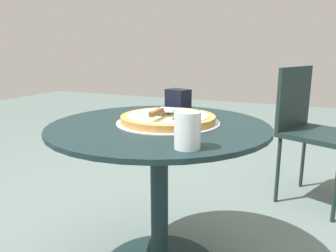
{
  "coord_description": "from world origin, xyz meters",
  "views": [
    {
      "loc": [
        0.55,
        -1.18,
        0.97
      ],
      "look_at": [
        0.03,
        0.03,
        0.67
      ],
      "focal_mm": 35.29,
      "sensor_mm": 36.0,
      "label": 1
    }
  ],
  "objects": [
    {
      "name": "napkin_dispenser",
      "position": [
        -0.04,
        0.31,
        0.73
      ],
      "size": [
        0.13,
        0.11,
        0.1
      ],
      "primitive_type": "cube",
      "rotation": [
        0.0,
        0.0,
        2.77
      ],
      "color": "black",
      "rests_on": "patio_table"
    },
    {
      "name": "pizza_server",
      "position": [
        0.02,
        -0.02,
        0.74
      ],
      "size": [
        0.09,
        0.21,
        0.02
      ],
      "color": "silver",
      "rests_on": "pizza_on_tray"
    },
    {
      "name": "drinking_cup",
      "position": [
        0.22,
        -0.27,
        0.74
      ],
      "size": [
        0.08,
        0.08,
        0.11
      ],
      "primitive_type": "cylinder",
      "color": "silver",
      "rests_on": "patio_table"
    },
    {
      "name": "patio_chair_far",
      "position": [
        0.57,
        1.06,
        0.51
      ],
      "size": [
        0.55,
        0.55,
        0.87
      ],
      "color": "#1A2B29",
      "rests_on": "ground"
    },
    {
      "name": "patio_table",
      "position": [
        0.0,
        0.0,
        0.47
      ],
      "size": [
        0.89,
        0.89,
        0.68
      ],
      "color": "#162A2C",
      "rests_on": "ground"
    },
    {
      "name": "pizza_on_tray",
      "position": [
        0.03,
        0.03,
        0.7
      ],
      "size": [
        0.42,
        0.42,
        0.05
      ],
      "color": "silver",
      "rests_on": "patio_table"
    }
  ]
}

